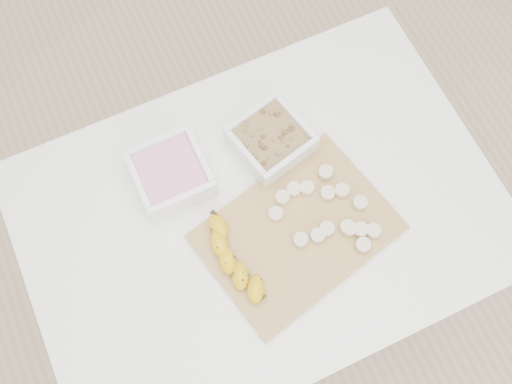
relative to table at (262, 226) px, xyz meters
name	(u,v)px	position (x,y,z in m)	size (l,w,h in m)	color
ground	(260,281)	(0.00, 0.00, -0.65)	(3.50, 3.50, 0.00)	#C6AD89
table	(262,226)	(0.00, 0.00, 0.00)	(1.00, 0.70, 0.75)	white
bowl_yogurt	(171,174)	(-0.14, 0.15, 0.13)	(0.15, 0.15, 0.07)	white
bowl_granola	(271,140)	(0.08, 0.13, 0.13)	(0.18, 0.18, 0.07)	white
cutting_board	(297,232)	(0.05, -0.07, 0.10)	(0.38, 0.27, 0.01)	#AB874E
banana	(235,261)	(-0.10, -0.08, 0.13)	(0.05, 0.20, 0.03)	gold
banana_slices	(328,213)	(0.12, -0.06, 0.12)	(0.20, 0.20, 0.02)	beige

